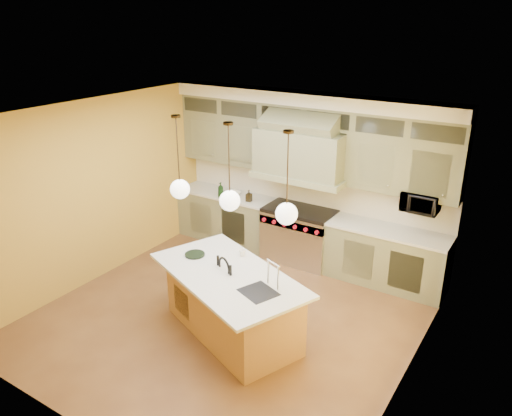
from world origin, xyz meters
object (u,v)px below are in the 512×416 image
Objects in this scene: counter_stool at (216,292)px; range at (299,234)px; kitchen_island at (232,302)px; microwave at (421,202)px.

range is at bearing 115.84° from counter_stool.
microwave reaches higher than kitchen_island.
kitchen_island is 0.26m from counter_stool.
kitchen_island reaches higher than range.
microwave reaches higher than counter_stool.
range is 2.41m from kitchen_island.
kitchen_island is at bearing -83.96° from range.
counter_stool is (0.08, -2.51, 0.14)m from range.
kitchen_island is 2.27× the size of counter_stool.
kitchen_island reaches higher than counter_stool.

